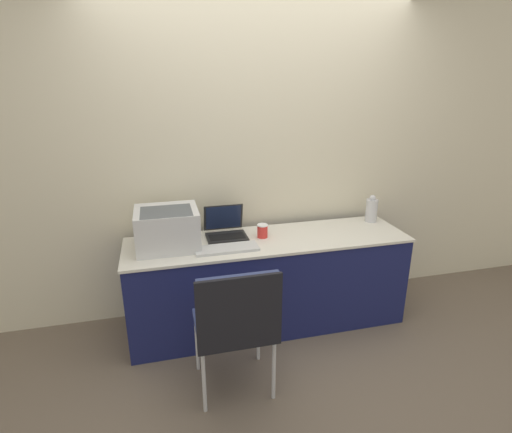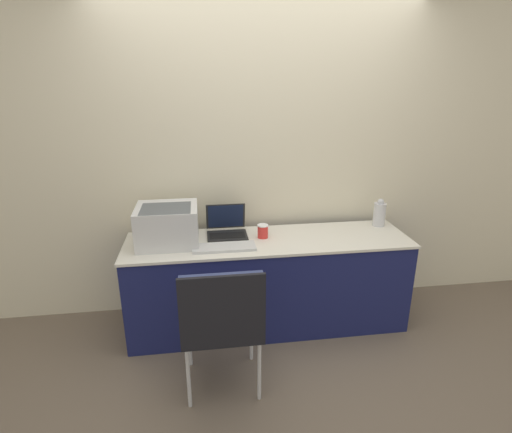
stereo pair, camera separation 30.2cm
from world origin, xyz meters
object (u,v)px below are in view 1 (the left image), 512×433
Objects in this scene: external_keyboard at (227,249)px; laptop_left at (226,230)px; chair at (236,319)px; coffee_cup at (262,231)px; metal_pitcher at (372,209)px; printer at (167,227)px.

laptop_left is at bearing 81.74° from external_keyboard.
coffee_cup is at bearing 64.67° from chair.
external_keyboard is 1.35m from metal_pitcher.
chair reaches higher than coffee_cup.
metal_pitcher is (1.72, 0.14, -0.05)m from printer.
external_keyboard is 0.51× the size of chair.
metal_pitcher is at bearing 4.59° from printer.
metal_pitcher is at bearing 12.77° from external_keyboard.
metal_pitcher reaches higher than coffee_cup.
external_keyboard is 0.64m from chair.
metal_pitcher reaches higher than chair.
laptop_left reaches higher than coffee_cup.
printer is 0.97× the size of external_keyboard.
coffee_cup is at bearing 0.87° from printer.
external_keyboard is (0.41, -0.16, -0.14)m from printer.
printer is 0.47m from laptop_left.
laptop_left is at bearing 160.79° from coffee_cup.
coffee_cup is 0.12× the size of chair.
metal_pitcher is 1.67m from chair.
coffee_cup reaches higher than external_keyboard.
laptop_left is 0.27m from external_keyboard.
metal_pitcher is (1.32, 0.30, 0.10)m from external_keyboard.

